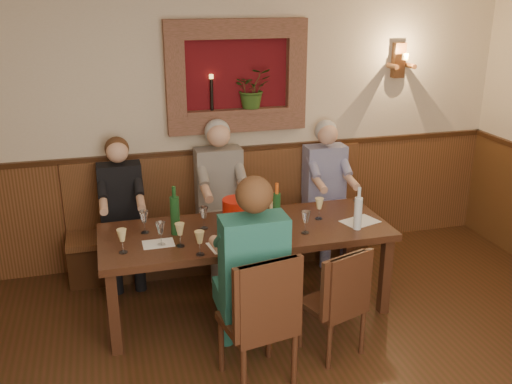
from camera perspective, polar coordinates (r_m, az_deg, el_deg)
room_shell at (r=2.72m, az=8.66°, el=3.54°), size 6.04×6.04×2.82m
wall_niche at (r=5.55m, az=-1.49°, el=11.03°), size 1.36×0.30×1.06m
wall_sconce at (r=6.13m, az=14.15°, el=12.57°), size 0.25×0.20×0.35m
dining_table at (r=4.78m, az=-1.00°, el=-4.54°), size 2.40×0.90×0.75m
bench at (r=5.77m, az=-3.33°, el=-3.99°), size 3.00×0.45×1.11m
chair_near_left at (r=4.11m, az=0.23°, el=-14.98°), size 0.52×0.52×1.02m
chair_near_right at (r=4.46m, az=7.71°, el=-12.76°), size 0.49×0.49×0.88m
person_bench_left at (r=5.47m, az=-13.12°, el=-3.10°), size 0.40×0.49×1.38m
person_bench_mid at (r=5.55m, az=-3.50°, el=-1.72°), size 0.45×0.55×1.48m
person_bench_right at (r=5.87m, az=7.08°, el=-0.97°), size 0.41×0.51×1.41m
person_chair_front at (r=4.10m, az=-0.56°, el=-9.71°), size 0.45×0.55×1.50m
spittoon_bucket at (r=4.67m, az=-1.88°, el=-2.32°), size 0.25×0.25×0.28m
wine_bottle_green_a at (r=4.77m, az=2.07°, el=-1.66°), size 0.08×0.08×0.38m
wine_bottle_green_b at (r=4.64m, az=-8.10°, el=-2.24°), size 0.08×0.08×0.41m
water_bottle at (r=4.78m, az=10.17°, el=-2.01°), size 0.07×0.07×0.36m
tasting_sheet_a at (r=4.55m, az=-9.74°, el=-5.10°), size 0.25×0.18×0.00m
tasting_sheet_b at (r=4.66m, az=0.92°, el=-4.20°), size 0.30×0.26×0.00m
tasting_sheet_c at (r=4.98m, az=10.36°, el=-2.92°), size 0.36×0.30×0.00m
tasting_sheet_d at (r=4.46m, az=-2.70°, el=-5.34°), size 0.34×0.27×0.00m
wine_glass_0 at (r=4.42m, az=-13.22°, el=-4.80°), size 0.08×0.08×0.19m
wine_glass_1 at (r=4.73m, az=-11.10°, el=-2.96°), size 0.08×0.08×0.19m
wine_glass_2 at (r=4.44m, az=-7.60°, el=-4.28°), size 0.08×0.08×0.19m
wine_glass_3 at (r=4.75m, az=-5.24°, el=-2.59°), size 0.08×0.08×0.19m
wine_glass_4 at (r=4.58m, az=-2.19°, el=-3.36°), size 0.08×0.08×0.19m
wine_glass_5 at (r=4.82m, az=1.69°, el=-2.16°), size 0.08×0.08×0.19m
wine_glass_6 at (r=4.65m, az=4.98°, el=-3.04°), size 0.08×0.08×0.19m
wine_glass_7 at (r=4.95m, az=6.33°, el=-1.67°), size 0.08×0.08×0.19m
wine_glass_8 at (r=4.95m, az=10.06°, el=-1.88°), size 0.08×0.08×0.19m
wine_glass_9 at (r=4.45m, az=-1.77°, el=-4.05°), size 0.08×0.08×0.19m
wine_glass_10 at (r=4.49m, az=-9.49°, el=-4.14°), size 0.08×0.08×0.19m
wine_glass_11 at (r=4.29m, az=-5.65°, el=-5.11°), size 0.08×0.08×0.19m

